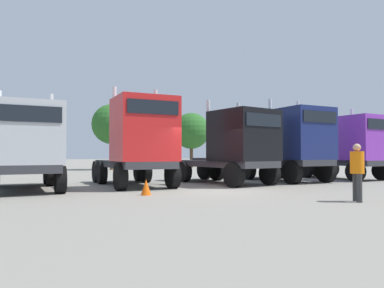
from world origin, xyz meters
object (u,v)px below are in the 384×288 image
semi_truck_purple (351,147)px  semi_truck_navy (294,144)px  semi_truck_silver (26,145)px  semi_truck_black (234,146)px  visitor_in_hivis (357,168)px  traffic_cone_near (146,187)px  semi_truck_red (140,142)px

semi_truck_purple → semi_truck_navy: bearing=-93.9°
semi_truck_silver → semi_truck_purple: size_ratio=1.00×
semi_truck_silver → semi_truck_black: size_ratio=0.91×
visitor_in_hivis → semi_truck_silver: bearing=166.9°
semi_truck_navy → semi_truck_purple: (4.12, -0.11, -0.11)m
semi_truck_black → visitor_in_hivis: (-0.16, -7.01, -0.80)m
semi_truck_navy → visitor_in_hivis: bearing=-28.9°
semi_truck_black → traffic_cone_near: size_ratio=11.80×
semi_truck_black → semi_truck_purple: bearing=80.7°
semi_truck_purple → visitor_in_hivis: (-7.97, -6.95, -0.83)m
semi_truck_black → visitor_in_hivis: bearing=-10.2°
visitor_in_hivis → traffic_cone_near: visitor_in_hivis is taller
semi_truck_black → semi_truck_navy: (3.68, 0.05, 0.14)m
semi_truck_red → semi_truck_purple: 12.29m
semi_truck_silver → semi_truck_navy: semi_truck_navy is taller
semi_truck_black → semi_truck_purple: size_ratio=1.10×
semi_truck_black → visitor_in_hivis: 7.06m
semi_truck_red → traffic_cone_near: 3.53m
semi_truck_red → visitor_in_hivis: semi_truck_red is taller
semi_truck_navy → visitor_in_hivis: (-3.85, -7.06, -0.94)m
semi_truck_black → semi_truck_silver: bearing=-102.5°
semi_truck_purple → traffic_cone_near: (-13.03, -2.42, -1.56)m
semi_truck_navy → semi_truck_black: bearing=-89.6°
semi_truck_black → visitor_in_hivis: size_ratio=3.75×
semi_truck_black → semi_truck_purple: semi_truck_purple is taller
semi_truck_black → traffic_cone_near: bearing=-73.4°
semi_truck_silver → visitor_in_hivis: bearing=49.1°
semi_truck_silver → semi_truck_navy: (12.62, -0.53, 0.20)m
visitor_in_hivis → semi_truck_purple: bearing=68.9°
semi_truck_purple → traffic_cone_near: 13.35m
semi_truck_red → semi_truck_purple: semi_truck_red is taller
traffic_cone_near → semi_truck_red: bearing=75.9°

